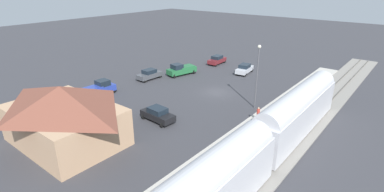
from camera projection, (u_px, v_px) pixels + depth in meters
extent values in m
plane|color=#38383D|center=(216.00, 92.00, 45.09)|extent=(200.00, 200.00, 0.00)
cube|color=gray|center=(310.00, 116.00, 36.95)|extent=(4.80, 70.00, 0.18)
cube|color=#59544C|center=(316.00, 117.00, 36.48)|extent=(0.10, 70.00, 0.12)
cube|color=#59544C|center=(304.00, 114.00, 37.31)|extent=(0.10, 70.00, 0.12)
cube|color=#B7B2A8|center=(279.00, 108.00, 39.24)|extent=(3.20, 46.00, 0.30)
cube|color=silver|center=(297.00, 115.00, 32.54)|extent=(2.90, 17.35, 3.70)
cube|color=gold|center=(284.00, 114.00, 33.49)|extent=(0.04, 15.96, 0.36)
cylinder|color=silver|center=(299.00, 100.00, 31.90)|extent=(2.75, 16.65, 2.76)
cylinder|color=silver|center=(196.00, 185.00, 18.67)|extent=(2.75, 16.65, 2.76)
cube|color=tan|center=(66.00, 125.00, 30.65)|extent=(11.69, 8.08, 3.95)
pyramid|color=brown|center=(61.00, 97.00, 29.51)|extent=(12.49, 8.88, 2.27)
cube|color=#4C3323|center=(100.00, 119.00, 33.96)|extent=(1.10, 0.08, 2.10)
cylinder|color=#23284C|center=(276.00, 110.00, 37.19)|extent=(0.22, 0.22, 0.85)
cylinder|color=#CC3F33|center=(276.00, 105.00, 36.92)|extent=(0.36, 0.36, 0.62)
sphere|color=tan|center=(277.00, 102.00, 36.76)|extent=(0.24, 0.24, 0.24)
cylinder|color=brown|center=(258.00, 117.00, 35.25)|extent=(0.22, 0.22, 0.85)
cylinder|color=#CC3F33|center=(258.00, 112.00, 34.99)|extent=(0.36, 0.36, 0.62)
sphere|color=tan|center=(259.00, 108.00, 34.83)|extent=(0.24, 0.24, 0.24)
cube|color=#236638|center=(182.00, 70.00, 53.12)|extent=(3.18, 5.71, 0.92)
cube|color=#19232D|center=(177.00, 67.00, 52.21)|extent=(2.08, 2.09, 0.84)
cylinder|color=black|center=(175.00, 76.00, 51.43)|extent=(0.22, 0.76, 0.76)
cylinder|color=black|center=(169.00, 74.00, 52.69)|extent=(0.22, 0.76, 0.76)
cylinder|color=black|center=(194.00, 72.00, 53.89)|extent=(0.22, 0.76, 0.76)
cylinder|color=black|center=(188.00, 70.00, 55.15)|extent=(0.22, 0.76, 0.76)
cube|color=#236638|center=(186.00, 66.00, 53.46)|extent=(2.51, 3.33, 0.20)
cube|color=#283D9E|center=(97.00, 90.00, 43.54)|extent=(2.19, 5.48, 0.92)
cube|color=#19232D|center=(103.00, 83.00, 43.94)|extent=(1.80, 1.80, 0.84)
cylinder|color=black|center=(107.00, 88.00, 45.75)|extent=(0.22, 0.76, 0.76)
cylinder|color=black|center=(113.00, 91.00, 44.70)|extent=(0.22, 0.76, 0.76)
cylinder|color=black|center=(81.00, 96.00, 42.72)|extent=(0.22, 0.76, 0.76)
cylinder|color=black|center=(88.00, 99.00, 41.68)|extent=(0.22, 0.76, 0.76)
cube|color=#283D9E|center=(91.00, 88.00, 42.67)|extent=(1.99, 3.05, 0.20)
cube|color=#47494F|center=(149.00, 75.00, 50.79)|extent=(2.00, 4.56, 0.76)
cube|color=#19232D|center=(149.00, 71.00, 50.53)|extent=(1.70, 2.22, 0.64)
cylinder|color=black|center=(145.00, 81.00, 49.24)|extent=(0.22, 0.68, 0.68)
cylinder|color=black|center=(139.00, 79.00, 50.21)|extent=(0.22, 0.68, 0.68)
cylinder|color=black|center=(160.00, 76.00, 51.65)|extent=(0.22, 0.68, 0.68)
cylinder|color=black|center=(154.00, 74.00, 52.62)|extent=(0.22, 0.68, 0.68)
cube|color=maroon|center=(217.00, 61.00, 60.00)|extent=(2.06, 4.58, 0.76)
cube|color=#19232D|center=(217.00, 57.00, 59.74)|extent=(1.72, 2.24, 0.64)
cylinder|color=black|center=(216.00, 65.00, 58.42)|extent=(0.22, 0.68, 0.68)
cylinder|color=black|center=(209.00, 64.00, 59.29)|extent=(0.22, 0.68, 0.68)
cylinder|color=black|center=(225.00, 61.00, 60.99)|extent=(0.22, 0.68, 0.68)
cylinder|color=black|center=(218.00, 60.00, 61.86)|extent=(0.22, 0.68, 0.68)
cube|color=silver|center=(244.00, 70.00, 53.95)|extent=(2.41, 4.70, 0.76)
cube|color=#19232D|center=(245.00, 66.00, 53.69)|extent=(1.89, 2.35, 0.64)
cylinder|color=black|center=(245.00, 75.00, 52.34)|extent=(0.22, 0.68, 0.68)
cylinder|color=black|center=(237.00, 73.00, 53.11)|extent=(0.22, 0.68, 0.68)
cylinder|color=black|center=(252.00, 70.00, 55.06)|extent=(0.22, 0.68, 0.68)
cylinder|color=black|center=(244.00, 69.00, 55.82)|extent=(0.22, 0.68, 0.68)
cube|color=black|center=(158.00, 115.00, 35.74)|extent=(4.61, 2.13, 0.76)
cube|color=#19232D|center=(158.00, 110.00, 35.48)|extent=(2.26, 1.76, 0.64)
cylinder|color=black|center=(172.00, 120.00, 35.36)|extent=(0.22, 0.68, 0.68)
cylinder|color=black|center=(163.00, 125.00, 34.26)|extent=(0.22, 0.68, 0.68)
cylinder|color=black|center=(154.00, 112.00, 37.49)|extent=(0.22, 0.68, 0.68)
cylinder|color=black|center=(144.00, 116.00, 36.39)|extent=(0.22, 0.68, 0.68)
cylinder|color=#515156|center=(257.00, 79.00, 38.27)|extent=(0.16, 0.16, 8.07)
sphere|color=#EAE5C6|center=(259.00, 47.00, 36.73)|extent=(0.44, 0.44, 0.44)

